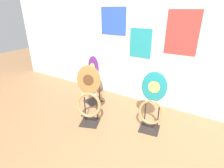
{
  "coord_description": "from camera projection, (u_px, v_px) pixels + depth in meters",
  "views": [
    {
      "loc": [
        0.41,
        -0.84,
        1.66
      ],
      "look_at": [
        -0.92,
        1.33,
        0.55
      ],
      "focal_mm": 28.0,
      "sensor_mm": 36.0,
      "label": 1
    }
  ],
  "objects": [
    {
      "name": "toilet_seat_display_teal_sax",
      "position": [
        152.0,
        103.0,
        2.45
      ],
      "size": [
        0.38,
        0.32,
        0.88
      ],
      "color": "black",
      "rests_on": "ground_plane"
    },
    {
      "name": "wall_back",
      "position": [
        190.0,
        34.0,
        2.6
      ],
      "size": [
        8.0,
        0.07,
        2.6
      ],
      "color": "silver",
      "rests_on": "ground_plane"
    },
    {
      "name": "toilet_seat_display_purple_note",
      "position": [
        92.0,
        80.0,
        3.21
      ],
      "size": [
        0.38,
        0.35,
        0.89
      ],
      "color": "black",
      "rests_on": "ground_plane"
    },
    {
      "name": "toilet_seat_display_woodgrain",
      "position": [
        89.0,
        98.0,
        2.59
      ],
      "size": [
        0.41,
        0.36,
        0.92
      ],
      "color": "black",
      "rests_on": "ground_plane"
    }
  ]
}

